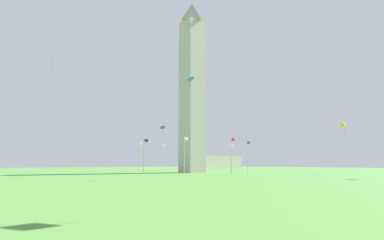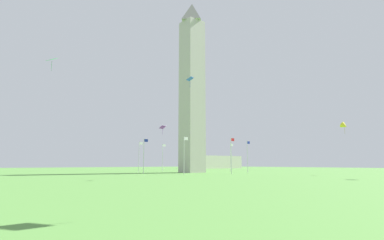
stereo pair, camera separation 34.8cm
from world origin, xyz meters
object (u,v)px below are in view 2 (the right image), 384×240
Objects in this scene: flagpole_nw at (248,155)px; kite_green_diamond at (52,60)px; flagpole_sw at (184,153)px; flagpole_e at (163,156)px; kite_purple_diamond at (162,127)px; obelisk_monument at (192,85)px; distant_building at (214,162)px; flagpole_n at (231,156)px; flagpole_w at (231,154)px; kite_blue_diamond at (190,79)px; flagpole_ne at (198,157)px; flagpole_se at (139,155)px; kite_yellow_delta at (344,126)px; flagpole_s at (144,154)px.

flagpole_nw is 3.50× the size of kite_green_diamond.
flagpole_sw is 3.50× the size of kite_green_diamond.
flagpole_e is 22.67m from kite_purple_diamond.
obelisk_monument reaches higher than distant_building.
flagpole_w is (-14.25, -14.25, 0.00)m from flagpole_n.
flagpole_w is 10.91m from flagpole_nw.
kite_blue_diamond is at bearing -134.46° from distant_building.
flagpole_n is 10.91m from flagpole_ne.
obelisk_monument is 23.70m from flagpole_e.
flagpole_se is 3.10× the size of kite_yellow_delta.
flagpole_sw is 4.74× the size of kite_blue_diamond.
flagpole_w is (0.06, -14.25, -18.94)m from obelisk_monument.
obelisk_monument reaches higher than kite_green_diamond.
flagpole_w is (14.25, -14.25, 0.00)m from flagpole_s.
flagpole_ne is 1.00× the size of flagpole_se.
kite_green_diamond is at bearing -179.06° from flagpole_nw.
kite_green_diamond is at bearing 158.05° from kite_yellow_delta.
obelisk_monument is 5.76× the size of flagpole_s.
flagpole_n is 60.54m from distant_building.
flagpole_e is (-14.25, 14.25, 0.00)m from flagpole_n.
kite_green_diamond is at bearing -142.82° from flagpole_se.
kite_purple_diamond is at bearing -140.53° from distant_building.
flagpole_e and flagpole_w have the same top height.
flagpole_nw is (10.08, -24.33, 0.00)m from flagpole_e.
flagpole_ne is at bearing 23.67° from kite_green_diamond.
flagpole_sw is at bearing -90.00° from flagpole_se.
flagpole_sw is at bearing 56.57° from kite_blue_diamond.
flagpole_w is at bearing -157.50° from flagpole_nw.
flagpole_ne is at bearing 97.46° from kite_yellow_delta.
flagpole_sw is 10.91m from flagpole_w.
flagpole_w is at bearing 130.83° from kite_yellow_delta.
kite_green_diamond reaches higher than flagpole_ne.
kite_blue_diamond is (-19.11, -23.86, -7.22)m from obelisk_monument.
kite_yellow_delta is at bearing -82.54° from flagpole_ne.
kite_purple_diamond is at bearing 69.73° from kite_blue_diamond.
obelisk_monument is 23.73m from flagpole_n.
flagpole_w is 4.74× the size of kite_blue_diamond.
kite_blue_diamond is at bearing -123.43° from flagpole_sw.
flagpole_sw is at bearing -67.50° from flagpole_s.
flagpole_nw is 4.74× the size of kite_blue_diamond.
flagpole_s is 4.74× the size of kite_blue_diamond.
flagpole_nw is at bearing 0.94° from kite_green_diamond.
flagpole_s is at bearing -135.00° from flagpole_e.
kite_purple_diamond is (-1.79, 5.99, 6.07)m from flagpole_sw.
kite_purple_diamond reaches higher than flagpole_w.
flagpole_s is at bearing 24.87° from kite_green_diamond.
flagpole_nw is at bearing -67.50° from flagpole_e.
flagpole_se is 72.06m from distant_building.
flagpole_e is at bearing 67.50° from flagpole_sw.
flagpole_sw is 20.25m from kite_blue_diamond.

